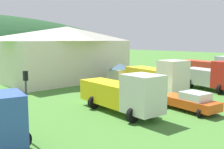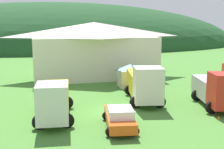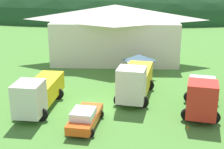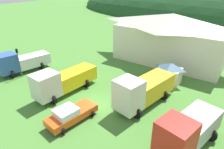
% 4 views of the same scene
% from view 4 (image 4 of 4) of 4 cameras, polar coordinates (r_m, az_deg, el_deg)
% --- Properties ---
extents(ground_plane, '(200.00, 200.00, 0.00)m').
position_cam_4_polar(ground_plane, '(22.35, -4.22, -8.29)').
color(ground_plane, '#477F33').
extents(forested_hill_backdrop, '(122.21, 60.00, 27.72)m').
position_cam_4_polar(forested_hill_backdrop, '(88.81, 28.10, 14.92)').
color(forested_hill_backdrop, '#1E4723').
rests_on(forested_hill_backdrop, ground).
extents(depot_building, '(17.93, 8.89, 7.69)m').
position_cam_4_polar(depot_building, '(33.60, 16.37, 10.10)').
color(depot_building, silver).
rests_on(depot_building, ground).
extents(play_shed_cream, '(2.95, 2.36, 2.80)m').
position_cam_4_polar(play_shed_cream, '(26.90, 16.22, 0.46)').
color(play_shed_cream, beige).
rests_on(play_shed_cream, ground).
extents(box_truck_blue, '(3.95, 7.51, 3.16)m').
position_cam_4_polar(box_truck_blue, '(31.79, -24.67, 3.34)').
color(box_truck_blue, '#3356AD').
rests_on(box_truck_blue, ground).
extents(flatbed_truck_yellow, '(3.48, 8.30, 3.36)m').
position_cam_4_polar(flatbed_truck_yellow, '(24.07, -14.01, -1.76)').
color(flatbed_truck_yellow, silver).
rests_on(flatbed_truck_yellow, ground).
extents(heavy_rig_striped, '(4.13, 8.21, 3.75)m').
position_cam_4_polar(heavy_rig_striped, '(21.49, 8.70, -4.33)').
color(heavy_rig_striped, silver).
rests_on(heavy_rig_striped, ground).
extents(crane_truck_red, '(4.06, 7.28, 3.50)m').
position_cam_4_polar(crane_truck_red, '(17.28, 20.58, -14.81)').
color(crane_truck_red, red).
rests_on(crane_truck_red, ground).
extents(service_pickup_orange, '(2.80, 5.27, 1.66)m').
position_cam_4_polar(service_pickup_orange, '(19.76, -11.73, -11.07)').
color(service_pickup_orange, '#E75118').
rests_on(service_pickup_orange, ground).
extents(traffic_light_west, '(0.20, 0.32, 4.10)m').
position_cam_4_polar(traffic_light_west, '(29.85, -25.13, 3.78)').
color(traffic_light_west, '#4C4C51').
rests_on(traffic_light_west, ground).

